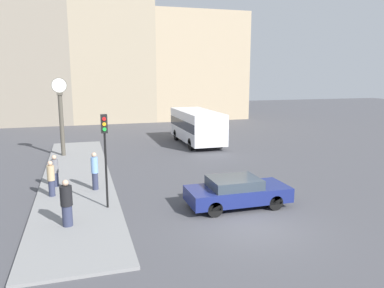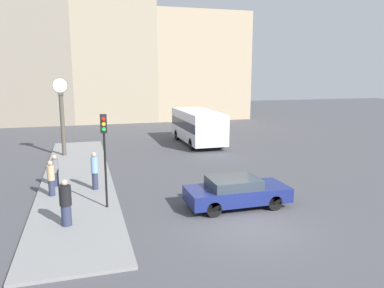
{
  "view_description": "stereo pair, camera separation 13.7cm",
  "coord_description": "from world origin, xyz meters",
  "px_view_note": "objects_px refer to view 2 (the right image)",
  "views": [
    {
      "loc": [
        -5.91,
        -12.03,
        5.64
      ],
      "look_at": [
        -0.36,
        6.4,
        2.0
      ],
      "focal_mm": 35.0,
      "sensor_mm": 36.0,
      "label": 1
    },
    {
      "loc": [
        -5.78,
        -12.07,
        5.64
      ],
      "look_at": [
        -0.36,
        6.4,
        2.0
      ],
      "focal_mm": 35.0,
      "sensor_mm": 36.0,
      "label": 2
    }
  ],
  "objects_px": {
    "sedan_car": "(236,192)",
    "pedestrian_black_jacket": "(66,203)",
    "pedestrian_tan_coat": "(51,178)",
    "street_clock": "(62,116)",
    "pedestrian_grey_jacket": "(55,171)",
    "bus_distant": "(198,125)",
    "traffic_light_near": "(104,142)",
    "pedestrian_blue_stripe": "(95,171)"
  },
  "relations": [
    {
      "from": "sedan_car",
      "to": "pedestrian_tan_coat",
      "type": "bearing_deg",
      "value": 155.92
    },
    {
      "from": "traffic_light_near",
      "to": "pedestrian_black_jacket",
      "type": "xyz_separation_m",
      "value": [
        -1.55,
        -1.53,
        -1.94
      ]
    },
    {
      "from": "sedan_car",
      "to": "pedestrian_black_jacket",
      "type": "xyz_separation_m",
      "value": [
        -6.89,
        -0.35,
        0.3
      ]
    },
    {
      "from": "pedestrian_blue_stripe",
      "to": "pedestrian_grey_jacket",
      "type": "xyz_separation_m",
      "value": [
        -1.87,
        1.1,
        -0.14
      ]
    },
    {
      "from": "bus_distant",
      "to": "pedestrian_tan_coat",
      "type": "xyz_separation_m",
      "value": [
        -10.4,
        -10.97,
        -0.6
      ]
    },
    {
      "from": "sedan_car",
      "to": "pedestrian_tan_coat",
      "type": "height_order",
      "value": "pedestrian_tan_coat"
    },
    {
      "from": "traffic_light_near",
      "to": "pedestrian_grey_jacket",
      "type": "xyz_separation_m",
      "value": [
        -2.24,
        3.79,
        -2.01
      ]
    },
    {
      "from": "sedan_car",
      "to": "pedestrian_black_jacket",
      "type": "height_order",
      "value": "pedestrian_black_jacket"
    },
    {
      "from": "bus_distant",
      "to": "pedestrian_blue_stripe",
      "type": "xyz_separation_m",
      "value": [
        -8.46,
        -10.53,
        -0.49
      ]
    },
    {
      "from": "sedan_car",
      "to": "street_clock",
      "type": "distance_m",
      "value": 14.63
    },
    {
      "from": "bus_distant",
      "to": "sedan_car",
      "type": "bearing_deg",
      "value": -100.78
    },
    {
      "from": "sedan_car",
      "to": "traffic_light_near",
      "type": "bearing_deg",
      "value": 167.56
    },
    {
      "from": "sedan_car",
      "to": "pedestrian_blue_stripe",
      "type": "xyz_separation_m",
      "value": [
        -5.72,
        3.86,
        0.38
      ]
    },
    {
      "from": "traffic_light_near",
      "to": "pedestrian_blue_stripe",
      "type": "bearing_deg",
      "value": 97.96
    },
    {
      "from": "bus_distant",
      "to": "pedestrian_grey_jacket",
      "type": "height_order",
      "value": "bus_distant"
    },
    {
      "from": "traffic_light_near",
      "to": "pedestrian_tan_coat",
      "type": "distance_m",
      "value": 3.78
    },
    {
      "from": "bus_distant",
      "to": "traffic_light_near",
      "type": "bearing_deg",
      "value": -121.45
    },
    {
      "from": "traffic_light_near",
      "to": "pedestrian_tan_coat",
      "type": "relative_size",
      "value": 2.37
    },
    {
      "from": "street_clock",
      "to": "pedestrian_grey_jacket",
      "type": "height_order",
      "value": "street_clock"
    },
    {
      "from": "street_clock",
      "to": "pedestrian_tan_coat",
      "type": "relative_size",
      "value": 3.18
    },
    {
      "from": "pedestrian_blue_stripe",
      "to": "pedestrian_tan_coat",
      "type": "bearing_deg",
      "value": -167.28
    },
    {
      "from": "bus_distant",
      "to": "pedestrian_grey_jacket",
      "type": "relative_size",
      "value": 4.53
    },
    {
      "from": "pedestrian_grey_jacket",
      "to": "traffic_light_near",
      "type": "bearing_deg",
      "value": -59.35
    },
    {
      "from": "bus_distant",
      "to": "street_clock",
      "type": "xyz_separation_m",
      "value": [
        -10.21,
        -2.0,
        1.28
      ]
    },
    {
      "from": "pedestrian_blue_stripe",
      "to": "pedestrian_black_jacket",
      "type": "relative_size",
      "value": 1.05
    },
    {
      "from": "sedan_car",
      "to": "bus_distant",
      "type": "distance_m",
      "value": 14.68
    },
    {
      "from": "bus_distant",
      "to": "pedestrian_grey_jacket",
      "type": "xyz_separation_m",
      "value": [
        -10.33,
        -9.43,
        -0.64
      ]
    },
    {
      "from": "sedan_car",
      "to": "street_clock",
      "type": "bearing_deg",
      "value": 121.07
    },
    {
      "from": "sedan_car",
      "to": "pedestrian_blue_stripe",
      "type": "bearing_deg",
      "value": 145.95
    },
    {
      "from": "pedestrian_tan_coat",
      "to": "pedestrian_blue_stripe",
      "type": "bearing_deg",
      "value": 12.72
    },
    {
      "from": "pedestrian_blue_stripe",
      "to": "pedestrian_black_jacket",
      "type": "height_order",
      "value": "pedestrian_blue_stripe"
    },
    {
      "from": "pedestrian_tan_coat",
      "to": "pedestrian_black_jacket",
      "type": "xyz_separation_m",
      "value": [
        0.77,
        -3.78,
        0.03
      ]
    },
    {
      "from": "pedestrian_black_jacket",
      "to": "bus_distant",
      "type": "bearing_deg",
      "value": 56.84
    },
    {
      "from": "street_clock",
      "to": "pedestrian_grey_jacket",
      "type": "relative_size",
      "value": 3.31
    },
    {
      "from": "sedan_car",
      "to": "traffic_light_near",
      "type": "height_order",
      "value": "traffic_light_near"
    },
    {
      "from": "sedan_car",
      "to": "bus_distant",
      "type": "height_order",
      "value": "bus_distant"
    },
    {
      "from": "street_clock",
      "to": "pedestrian_black_jacket",
      "type": "height_order",
      "value": "street_clock"
    },
    {
      "from": "street_clock",
      "to": "pedestrian_tan_coat",
      "type": "height_order",
      "value": "street_clock"
    },
    {
      "from": "pedestrian_blue_stripe",
      "to": "traffic_light_near",
      "type": "bearing_deg",
      "value": -82.04
    },
    {
      "from": "sedan_car",
      "to": "pedestrian_tan_coat",
      "type": "relative_size",
      "value": 2.64
    },
    {
      "from": "pedestrian_grey_jacket",
      "to": "sedan_car",
      "type": "bearing_deg",
      "value": -33.21
    },
    {
      "from": "traffic_light_near",
      "to": "street_clock",
      "type": "distance_m",
      "value": 11.42
    }
  ]
}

